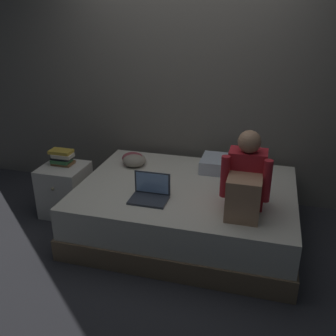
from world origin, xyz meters
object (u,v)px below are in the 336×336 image
Objects in this scene: bed at (186,210)px; clothes_pile at (135,159)px; book_stack at (62,157)px; pillow at (229,165)px; nightstand at (65,190)px; laptop at (150,193)px; person_sitting at (246,182)px.

bed is 7.65× the size of clothes_pile.
book_stack is (-1.33, 0.09, 0.36)m from bed.
book_stack reaches higher than pillow.
pillow reaches higher than nightstand.
clothes_pile reaches higher than nightstand.
laptop is 1.32× the size of book_stack.
laptop is 0.97m from pillow.
book_stack reaches higher than clothes_pile.
person_sitting reaches higher than nightstand.
pillow is (0.59, 0.78, 0.01)m from laptop.
person_sitting is (0.54, -0.31, 0.50)m from bed.
book_stack is at bearing 167.97° from person_sitting.
laptop is (-0.25, -0.33, 0.30)m from bed.
clothes_pile is at bearing 119.73° from laptop.
clothes_pile reaches higher than bed.
person_sitting is 1.36m from clothes_pile.
nightstand is at bearing -165.98° from pillow.
pillow is 0.98m from clothes_pile.
bed is 0.64m from pillow.
laptop is at bearing -178.51° from person_sitting.
pillow is at bearing 12.15° from book_stack.
laptop is 0.57× the size of pillow.
pillow is at bearing 14.02° from nightstand.
laptop is (1.05, -0.37, 0.28)m from nightstand.
nightstand is 1.64× the size of laptop.
pillow is at bearing 52.95° from laptop.
clothes_pile is at bearing -174.46° from pillow.
laptop reaches higher than clothes_pile.
person_sitting is 2.50× the size of clothes_pile.
clothes_pile is (-1.18, 0.66, -0.19)m from person_sitting.
laptop is at bearing -60.27° from clothes_pile.
bed is 1.30m from nightstand.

